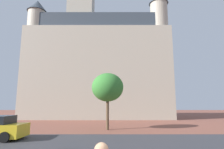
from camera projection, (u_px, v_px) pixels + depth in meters
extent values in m
plane|color=brown|center=(113.00, 142.00, 11.28)|extent=(120.00, 120.00, 0.00)
cube|color=#38383D|center=(113.00, 146.00, 10.21)|extent=(120.00, 7.71, 0.00)
cube|color=#B2A893|center=(99.00, 76.00, 32.56)|extent=(23.36, 10.57, 14.50)
cube|color=#38424C|center=(100.00, 31.00, 33.91)|extent=(21.49, 9.72, 2.40)
cube|color=#B2A893|center=(81.00, 31.00, 33.91)|extent=(4.52, 4.52, 31.35)
cylinder|color=#B2A893|center=(34.00, 63.00, 29.08)|extent=(2.80, 2.80, 17.53)
cone|color=#38424C|center=(38.00, 6.00, 30.64)|extent=(3.20, 3.20, 2.00)
cylinder|color=#B2A893|center=(161.00, 59.00, 29.16)|extent=(2.80, 2.80, 18.97)
cylinder|color=black|center=(5.00, 137.00, 11.03)|extent=(0.64, 0.22, 0.64)
cylinder|color=black|center=(20.00, 132.00, 12.87)|extent=(0.64, 0.22, 0.64)
cylinder|color=brown|center=(108.00, 115.00, 16.71)|extent=(0.27, 0.27, 2.67)
ellipsoid|color=#387F33|center=(108.00, 87.00, 17.12)|extent=(2.97, 2.97, 2.67)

